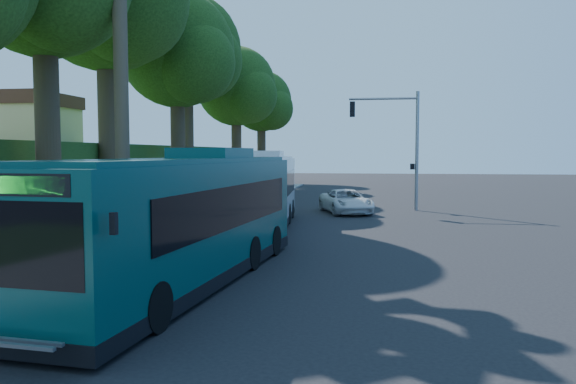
% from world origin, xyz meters
% --- Properties ---
extents(ground, '(140.00, 140.00, 0.00)m').
position_xyz_m(ground, '(0.00, 0.00, 0.00)').
color(ground, black).
rests_on(ground, ground).
extents(sidewalk, '(4.50, 70.00, 0.12)m').
position_xyz_m(sidewalk, '(-7.30, 0.00, 0.06)').
color(sidewalk, gray).
rests_on(sidewalk, ground).
extents(red_curb, '(0.25, 30.00, 0.13)m').
position_xyz_m(red_curb, '(-5.00, -4.00, 0.07)').
color(red_curb, maroon).
rests_on(red_curb, ground).
extents(grass_verge, '(8.00, 70.00, 0.06)m').
position_xyz_m(grass_verge, '(-13.00, 5.00, 0.03)').
color(grass_verge, '#234719').
rests_on(grass_verge, ground).
extents(bus_shelter, '(3.20, 1.51, 2.55)m').
position_xyz_m(bus_shelter, '(-7.26, -2.86, 1.81)').
color(bus_shelter, black).
rests_on(bus_shelter, ground).
extents(stop_sign_pole, '(0.35, 0.06, 3.17)m').
position_xyz_m(stop_sign_pole, '(-5.40, -5.00, 2.08)').
color(stop_sign_pole, gray).
rests_on(stop_sign_pole, ground).
extents(traffic_signal_pole, '(4.10, 0.30, 7.00)m').
position_xyz_m(traffic_signal_pole, '(3.78, 10.00, 4.42)').
color(traffic_signal_pole, gray).
rests_on(traffic_signal_pole, ground).
extents(tree_2, '(8.82, 8.40, 15.12)m').
position_xyz_m(tree_2, '(-11.89, 15.98, 10.48)').
color(tree_2, '#382B1E').
rests_on(tree_2, ground).
extents(tree_3, '(10.08, 9.60, 17.28)m').
position_xyz_m(tree_3, '(-13.88, 23.98, 11.98)').
color(tree_3, '#382B1E').
rests_on(tree_3, ground).
extents(tree_4, '(8.40, 8.00, 14.14)m').
position_xyz_m(tree_4, '(-11.40, 31.98, 9.73)').
color(tree_4, '#382B1E').
rests_on(tree_4, ground).
extents(tree_5, '(7.35, 7.00, 12.86)m').
position_xyz_m(tree_5, '(-10.41, 39.99, 8.96)').
color(tree_5, '#382B1E').
rests_on(tree_5, ground).
extents(white_bus, '(3.42, 11.92, 3.50)m').
position_xyz_m(white_bus, '(-2.77, 0.55, 1.71)').
color(white_bus, silver).
rests_on(white_bus, ground).
extents(teal_bus, '(3.70, 12.09, 3.55)m').
position_xyz_m(teal_bus, '(-2.59, -9.91, 1.73)').
color(teal_bus, '#0B3C3A').
rests_on(teal_bus, ground).
extents(pickup, '(3.63, 5.24, 1.33)m').
position_xyz_m(pickup, '(0.75, 7.92, 0.67)').
color(pickup, silver).
rests_on(pickup, ground).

